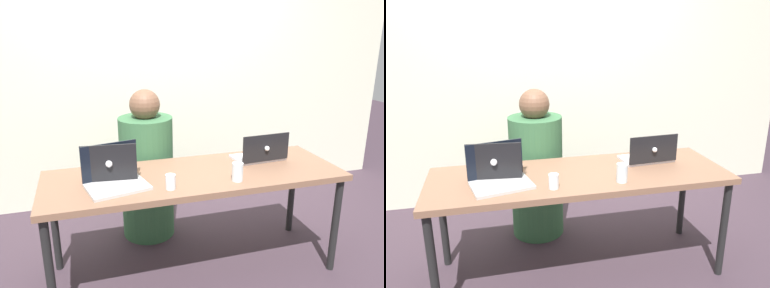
# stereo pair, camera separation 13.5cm
# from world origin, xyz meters

# --- Properties ---
(ground_plane) EXTENTS (12.00, 12.00, 0.00)m
(ground_plane) POSITION_xyz_m (0.00, 0.00, 0.00)
(ground_plane) COLOR #392B35
(back_wall) EXTENTS (5.05, 0.10, 2.69)m
(back_wall) POSITION_xyz_m (0.00, 1.33, 1.34)
(back_wall) COLOR beige
(back_wall) RESTS_ON ground
(desk) EXTENTS (1.94, 0.66, 0.73)m
(desk) POSITION_xyz_m (0.00, 0.00, 0.67)
(desk) COLOR brown
(desk) RESTS_ON ground
(person_at_center) EXTENTS (0.44, 0.44, 1.20)m
(person_at_center) POSITION_xyz_m (-0.22, 0.59, 0.53)
(person_at_center) COLOR #35643D
(person_at_center) RESTS_ON ground
(laptop_back_right) EXTENTS (0.37, 0.26, 0.21)m
(laptop_back_right) POSITION_xyz_m (0.52, 0.10, 0.78)
(laptop_back_right) COLOR silver
(laptop_back_right) RESTS_ON desk
(laptop_back_left) EXTENTS (0.36, 0.31, 0.25)m
(laptop_back_left) POSITION_xyz_m (-0.54, 0.07, 0.78)
(laptop_back_left) COLOR silver
(laptop_back_left) RESTS_ON desk
(laptop_front_left) EXTENTS (0.40, 0.33, 0.25)m
(laptop_front_left) POSITION_xyz_m (-0.52, -0.06, 0.78)
(laptop_front_left) COLOR #B6B4B4
(laptop_front_left) RESTS_ON desk
(water_glass_right) EXTENTS (0.07, 0.07, 0.12)m
(water_glass_right) POSITION_xyz_m (0.22, -0.20, 0.78)
(water_glass_right) COLOR silver
(water_glass_right) RESTS_ON desk
(water_glass_left) EXTENTS (0.06, 0.06, 0.09)m
(water_glass_left) POSITION_xyz_m (-0.21, -0.20, 0.77)
(water_glass_left) COLOR white
(water_glass_left) RESTS_ON desk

